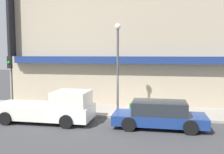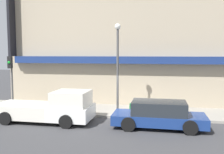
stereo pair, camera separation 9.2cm
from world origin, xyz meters
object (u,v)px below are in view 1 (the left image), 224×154
at_px(fire_hydrant, 131,108).
at_px(street_lamp, 118,58).
at_px(parked_car, 159,115).
at_px(pickup_truck, 50,108).
at_px(traffic_light, 11,73).

height_order(fire_hydrant, street_lamp, street_lamp).
bearing_deg(parked_car, pickup_truck, -177.80).
bearing_deg(pickup_truck, fire_hydrant, 26.49).
relative_size(pickup_truck, traffic_light, 1.58).
xyz_separation_m(pickup_truck, traffic_light, (-3.74, 2.13, 1.79)).
relative_size(fire_hydrant, traffic_light, 0.19).
bearing_deg(street_lamp, parked_car, -37.96).
bearing_deg(pickup_truck, street_lamp, 28.89).
xyz_separation_m(pickup_truck, fire_hydrant, (4.30, 2.16, -0.31)).
relative_size(parked_car, traffic_light, 1.35).
distance_m(pickup_truck, parked_car, 6.01).
bearing_deg(fire_hydrant, pickup_truck, -153.38).
distance_m(fire_hydrant, street_lamp, 3.20).
bearing_deg(fire_hydrant, street_lamp, -165.29).
height_order(parked_car, street_lamp, street_lamp).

